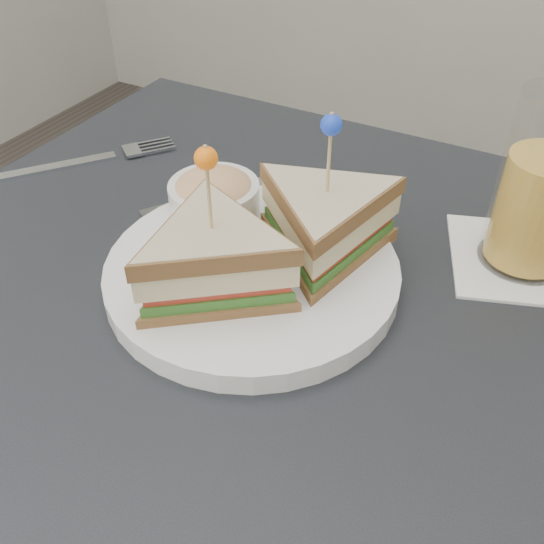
{
  "coord_description": "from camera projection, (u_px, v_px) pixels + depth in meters",
  "views": [
    {
      "loc": [
        0.19,
        -0.33,
        1.12
      ],
      "look_at": [
        0.01,
        0.01,
        0.8
      ],
      "focal_mm": 40.0,
      "sensor_mm": 36.0,
      "label": 1
    }
  ],
  "objects": [
    {
      "name": "drink_set",
      "position": [
        542.0,
        195.0,
        0.55
      ],
      "size": [
        0.17,
        0.17,
        0.17
      ],
      "rotation": [
        0.0,
        0.0,
        0.34
      ],
      "color": "white",
      "rests_on": "table"
    },
    {
      "name": "plate_meal",
      "position": [
        261.0,
        243.0,
        0.54
      ],
      "size": [
        0.31,
        0.31,
        0.16
      ],
      "rotation": [
        0.0,
        0.0,
        0.13
      ],
      "color": "white",
      "rests_on": "table"
    },
    {
      "name": "table",
      "position": [
        258.0,
        376.0,
        0.58
      ],
      "size": [
        0.8,
        0.8,
        0.75
      ],
      "color": "black",
      "rests_on": "ground"
    },
    {
      "name": "cutlery_knife",
      "position": [
        220.0,
        194.0,
        0.68
      ],
      "size": [
        0.13,
        0.18,
        0.01
      ],
      "rotation": [
        0.0,
        0.0,
        -0.59
      ],
      "color": "#B8BCC3",
      "rests_on": "table"
    },
    {
      "name": "cutlery_fork",
      "position": [
        98.0,
        158.0,
        0.75
      ],
      "size": [
        0.15,
        0.18,
        0.01
      ],
      "rotation": [
        0.0,
        0.0,
        -0.67
      ],
      "color": "white",
      "rests_on": "table"
    }
  ]
}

